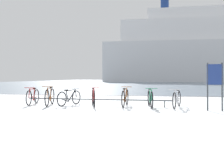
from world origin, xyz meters
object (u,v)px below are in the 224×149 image
Objects in this scene: bicycle_1 at (50,97)px; bicycle_3 at (93,97)px; info_sign at (215,79)px; bicycle_0 at (33,97)px; bicycle_4 at (125,98)px; bicycle_6 at (177,99)px; ferry_ship at (190,52)px; bicycle_2 at (69,98)px; bicycle_5 at (150,99)px.

bicycle_1 is 1.02× the size of bicycle_3.
bicycle_3 is 0.96× the size of info_sign.
bicycle_1 reaches higher than bicycle_0.
bicycle_4 is 2.12m from bicycle_6.
ferry_ship is at bearing 81.64° from bicycle_6.
bicycle_1 is 3.33m from bicycle_4.
bicycle_3 is at bearing 171.40° from info_sign.
bicycle_1 reaches higher than bicycle_2.
info_sign is (4.72, -0.71, 0.80)m from bicycle_3.
bicycle_4 is 3.59m from info_sign.
bicycle_3 is 2.39m from bicycle_5.
ferry_ship is (12.69, 63.04, 8.12)m from bicycle_3.
bicycle_5 is (5.27, -0.33, 0.01)m from bicycle_0.
bicycle_2 is 0.97× the size of bicycle_6.
bicycle_0 is at bearing 174.97° from bicycle_3.
bicycle_2 is 64.89m from ferry_ship.
bicycle_3 is 64.82m from ferry_ship.
bicycle_1 is 1.08× the size of bicycle_2.
bicycle_2 is at bearing 179.43° from bicycle_6.
ferry_ship is at bearing 82.88° from info_sign.
bicycle_4 is 1.07× the size of bicycle_6.
ferry_ship is at bearing 76.87° from bicycle_1.
bicycle_3 is at bearing 178.12° from bicycle_5.
bicycle_0 is 0.94× the size of bicycle_4.
bicycle_1 is 1.01× the size of bicycle_5.
bicycle_5 reaches higher than bicycle_0.
bicycle_3 is 4.84m from info_sign.
bicycle_0 is 0.96× the size of bicycle_1.
bicycle_4 is (2.46, 0.01, 0.03)m from bicycle_2.
info_sign is at bearing -15.22° from bicycle_5.
bicycle_5 is at bearing -169.47° from bicycle_6.
bicycle_5 is 0.03× the size of ferry_ship.
bicycle_1 is at bearing 173.32° from info_sign.
bicycle_0 is 4.22m from bicycle_4.
bicycle_3 reaches higher than bicycle_5.
info_sign is (1.27, -0.83, 0.83)m from bicycle_6.
bicycle_0 is at bearing 172.75° from info_sign.
bicycle_2 is at bearing -102.39° from ferry_ship.
bicycle_4 is 1.08m from bicycle_5.
bicycle_5 is 1.08m from bicycle_6.
bicycle_3 is at bearing -8.37° from bicycle_2.
bicycle_6 is (4.57, -0.05, 0.01)m from bicycle_2.
bicycle_0 is 0.03× the size of ferry_ship.
bicycle_6 is (1.06, 0.20, -0.02)m from bicycle_5.
bicycle_3 is at bearing -172.45° from bicycle_4.
bicycle_6 is (6.34, -0.14, -0.01)m from bicycle_0.
bicycle_5 is (2.39, -0.08, -0.01)m from bicycle_3.
bicycle_1 reaches higher than bicycle_3.
bicycle_0 is at bearing -103.94° from ferry_ship.
info_sign is at bearing -7.25° from bicycle_0.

